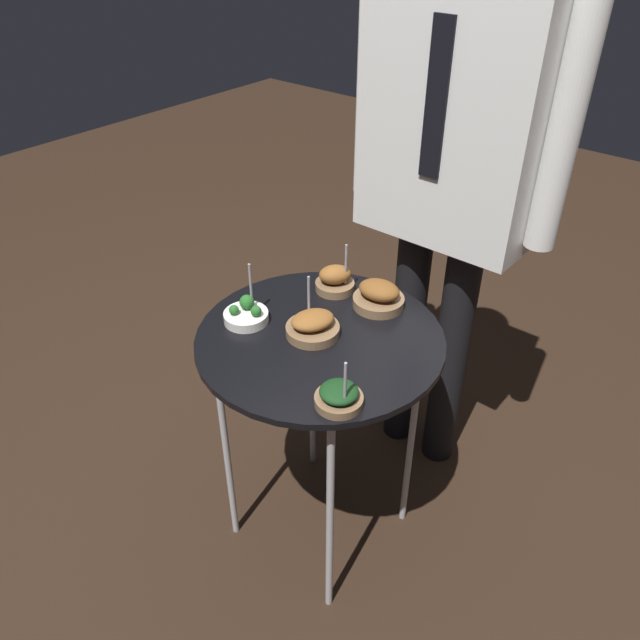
{
  "coord_description": "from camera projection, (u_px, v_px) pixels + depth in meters",
  "views": [
    {
      "loc": [
        0.82,
        -0.99,
        1.72
      ],
      "look_at": [
        0.0,
        0.0,
        0.81
      ],
      "focal_mm": 35.0,
      "sensor_mm": 36.0,
      "label": 1
    }
  ],
  "objects": [
    {
      "name": "ground_plane",
      "position": [
        320.0,
        523.0,
        2.04
      ],
      "size": [
        8.0,
        8.0,
        0.0
      ],
      "primitive_type": "plane",
      "color": "black"
    },
    {
      "name": "bowl_spinach_near_rim",
      "position": [
        339.0,
        396.0,
        1.38
      ],
      "size": [
        0.11,
        0.11,
        0.14
      ],
      "color": "brown",
      "rests_on": "serving_cart"
    },
    {
      "name": "bowl_roast_back_left",
      "position": [
        379.0,
        296.0,
        1.69
      ],
      "size": [
        0.14,
        0.14,
        0.07
      ],
      "color": "brown",
      "rests_on": "serving_cart"
    },
    {
      "name": "bowl_roast_center",
      "position": [
        313.0,
        326.0,
        1.59
      ],
      "size": [
        0.14,
        0.14,
        0.15
      ],
      "color": "brown",
      "rests_on": "serving_cart"
    },
    {
      "name": "bowl_roast_front_center",
      "position": [
        335.0,
        280.0,
        1.76
      ],
      "size": [
        0.11,
        0.11,
        0.15
      ],
      "color": "brown",
      "rests_on": "serving_cart"
    },
    {
      "name": "serving_cart",
      "position": [
        320.0,
        355.0,
        1.63
      ],
      "size": [
        0.64,
        0.64,
        0.76
      ],
      "color": "black",
      "rests_on": "ground_plane"
    },
    {
      "name": "waiter_figure",
      "position": [
        453.0,
        151.0,
        1.7
      ],
      "size": [
        0.65,
        0.24,
        1.76
      ],
      "color": "black",
      "rests_on": "ground_plane"
    },
    {
      "name": "bowl_broccoli_front_left",
      "position": [
        246.0,
        314.0,
        1.64
      ],
      "size": [
        0.12,
        0.12,
        0.16
      ],
      "color": "silver",
      "rests_on": "serving_cart"
    }
  ]
}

